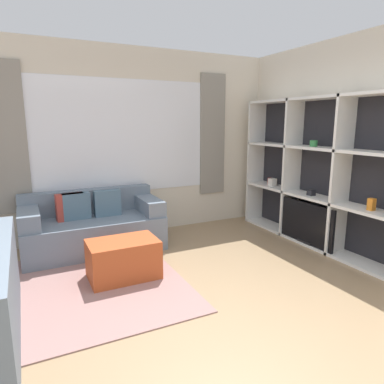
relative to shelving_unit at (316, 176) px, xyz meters
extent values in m
plane|color=#9E7F5B|center=(-2.21, -1.47, -0.95)|extent=(16.00, 16.00, 0.00)
cube|color=beige|center=(-2.21, 1.57, 0.40)|extent=(5.89, 0.07, 2.70)
cube|color=white|center=(-2.21, 1.53, 0.50)|extent=(2.58, 0.01, 1.60)
cube|color=gray|center=(-3.67, 1.52, 0.50)|extent=(0.44, 0.03, 1.90)
cube|color=gray|center=(-0.75, 1.52, 0.50)|extent=(0.44, 0.03, 1.90)
cube|color=beige|center=(0.17, 0.03, 0.40)|extent=(0.07, 4.21, 2.70)
cube|color=gray|center=(-3.23, 0.04, -0.94)|extent=(2.26, 2.03, 0.01)
cube|color=#232328|center=(0.13, 0.00, 0.04)|extent=(0.02, 2.58, 1.98)
cube|color=white|center=(-0.04, -0.43, 0.04)|extent=(0.34, 0.04, 1.98)
cube|color=white|center=(-0.04, 0.43, 0.04)|extent=(0.34, 0.04, 1.98)
cube|color=white|center=(-0.04, 1.29, 0.04)|extent=(0.34, 0.04, 1.98)
cube|color=white|center=(-0.04, 0.00, -0.93)|extent=(0.34, 2.58, 0.04)
cube|color=white|center=(-0.04, 0.00, -0.29)|extent=(0.34, 2.58, 0.04)
cube|color=white|center=(-0.04, 0.00, 0.37)|extent=(0.34, 2.58, 0.04)
cube|color=white|center=(-0.04, 0.00, 1.01)|extent=(0.34, 2.58, 0.04)
cube|color=black|center=(-0.17, -0.04, -0.63)|extent=(0.04, 0.93, 0.56)
cube|color=black|center=(-0.15, -0.04, -0.90)|extent=(0.10, 0.24, 0.03)
cube|color=white|center=(-0.05, 0.83, -0.22)|extent=(0.10, 0.10, 0.11)
cylinder|color=red|center=(-0.05, 0.89, -0.22)|extent=(0.07, 0.07, 0.11)
cube|color=#232328|center=(-0.05, 0.02, -0.24)|extent=(0.09, 0.09, 0.07)
cylinder|color=#388947|center=(-0.05, 0.04, 0.43)|extent=(0.10, 0.10, 0.08)
cube|color=orange|center=(-0.05, -0.88, -0.20)|extent=(0.07, 0.07, 0.14)
cube|color=slate|center=(-2.78, 1.06, -0.73)|extent=(1.74, 0.84, 0.43)
cube|color=slate|center=(-2.78, 1.39, -0.35)|extent=(1.74, 0.18, 0.32)
cube|color=slate|center=(-3.53, 1.06, -0.41)|extent=(0.24, 0.78, 0.20)
cube|color=slate|center=(-2.03, 1.06, -0.41)|extent=(0.24, 0.78, 0.20)
cube|color=#AD3D33|center=(-3.04, 1.11, -0.35)|extent=(0.35, 0.15, 0.34)
cube|color=slate|center=(-2.57, 1.11, -0.35)|extent=(0.34, 0.12, 0.34)
cube|color=slate|center=(-2.97, 1.11, -0.35)|extent=(0.35, 0.14, 0.34)
cube|color=slate|center=(-3.75, -0.56, -0.35)|extent=(0.18, 1.77, 0.32)
cube|color=#B74C23|center=(-2.66, 0.07, -0.74)|extent=(0.73, 0.47, 0.42)
camera|label=1|loc=(-3.52, -3.34, 0.70)|focal=32.00mm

